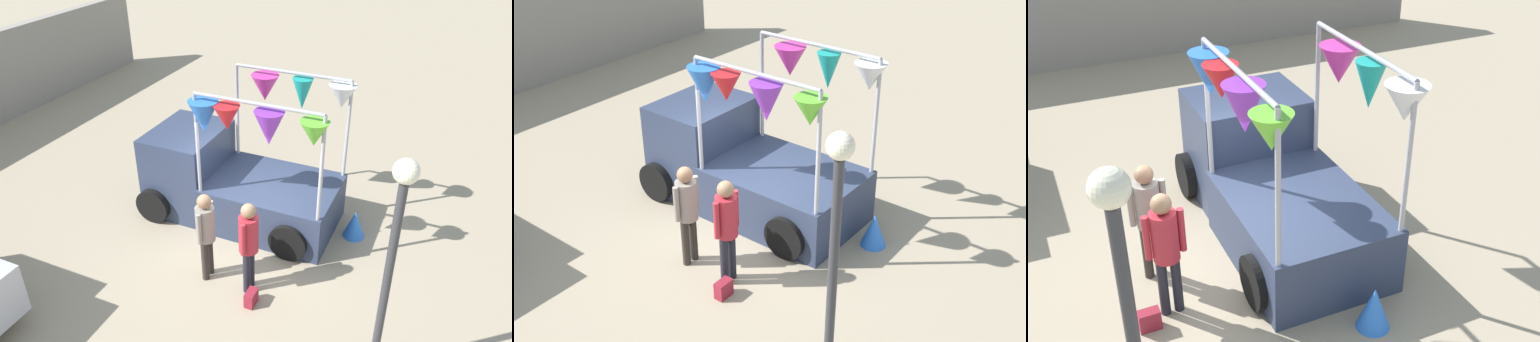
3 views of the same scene
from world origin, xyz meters
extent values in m
plane|color=gray|center=(0.00, 0.00, 0.00)|extent=(60.00, 60.00, 0.00)
cube|color=#2D3851|center=(1.06, -0.23, 0.50)|extent=(1.90, 2.60, 1.00)
cube|color=#2D3851|center=(1.06, 1.77, 0.90)|extent=(1.80, 1.40, 1.80)
cube|color=#8CB2C6|center=(1.06, 1.77, 1.35)|extent=(1.76, 1.37, 0.60)
cylinder|color=black|center=(0.11, 2.12, 0.38)|extent=(0.22, 0.76, 0.76)
cylinder|color=black|center=(2.01, 2.12, 0.38)|extent=(0.22, 0.76, 0.76)
cylinder|color=black|center=(0.11, -0.93, 0.38)|extent=(0.22, 0.76, 0.76)
cylinder|color=black|center=(2.01, -0.93, 0.38)|extent=(0.22, 0.76, 0.76)
cylinder|color=#A5A5AD|center=(0.19, 0.99, 2.03)|extent=(0.07, 0.07, 2.06)
cylinder|color=#A5A5AD|center=(1.93, 0.99, 2.03)|extent=(0.07, 0.07, 2.06)
cylinder|color=#A5A5AD|center=(0.19, -1.45, 2.03)|extent=(0.07, 0.07, 2.06)
cylinder|color=#A5A5AD|center=(1.93, -1.45, 2.03)|extent=(0.07, 0.07, 2.06)
cylinder|color=#A5A5AD|center=(0.19, -0.23, 3.06)|extent=(0.07, 2.44, 0.07)
cylinder|color=#A5A5AD|center=(1.93, -0.23, 3.06)|extent=(0.07, 2.44, 0.07)
cone|color=#66CC33|center=(0.19, -1.28, 2.70)|extent=(0.71, 0.71, 0.45)
cone|color=white|center=(1.93, -1.28, 2.73)|extent=(0.78, 0.78, 0.47)
cone|color=purple|center=(0.19, -0.46, 2.65)|extent=(0.67, 0.67, 0.63)
cone|color=teal|center=(1.93, -0.46, 2.65)|extent=(0.59, 0.59, 0.65)
cone|color=red|center=(0.19, 0.35, 2.70)|extent=(0.57, 0.57, 0.47)
cone|color=#D83399|center=(1.93, 0.35, 2.66)|extent=(0.66, 0.66, 0.55)
cone|color=blue|center=(0.19, 0.82, 2.63)|extent=(0.76, 0.76, 0.62)
cylinder|color=black|center=(-1.04, -0.59, 0.43)|extent=(0.13, 0.13, 0.86)
cylinder|color=black|center=(-0.86, -0.59, 0.43)|extent=(0.13, 0.13, 0.86)
cylinder|color=#B22633|center=(-0.95, -0.59, 1.20)|extent=(0.34, 0.34, 0.68)
sphere|color=#997051|center=(-0.95, -0.59, 1.67)|extent=(0.26, 0.26, 0.26)
cylinder|color=#B22633|center=(-1.17, -0.59, 1.24)|extent=(0.09, 0.09, 0.61)
cylinder|color=#B22633|center=(-0.73, -0.59, 1.24)|extent=(0.09, 0.09, 0.61)
cylinder|color=#2D2823|center=(-1.05, 0.24, 0.42)|extent=(0.13, 0.13, 0.85)
cylinder|color=#2D2823|center=(-0.87, 0.24, 0.42)|extent=(0.13, 0.13, 0.85)
cylinder|color=gray|center=(-0.96, 0.24, 1.18)|extent=(0.34, 0.34, 0.67)
sphere|color=#997051|center=(-0.96, 0.24, 1.64)|extent=(0.25, 0.25, 0.25)
cylinder|color=gray|center=(-1.18, 0.24, 1.21)|extent=(0.09, 0.09, 0.60)
cylinder|color=gray|center=(-0.74, 0.24, 1.21)|extent=(0.09, 0.09, 0.60)
cube|color=maroon|center=(-1.30, -0.79, 0.14)|extent=(0.28, 0.16, 0.28)
cylinder|color=#333338|center=(-1.80, -2.99, 1.65)|extent=(0.12, 0.12, 3.29)
sphere|color=#F2EDCC|center=(-1.80, -2.99, 3.45)|extent=(0.32, 0.32, 0.32)
cone|color=blue|center=(1.29, -1.93, 0.30)|extent=(0.59, 0.59, 0.60)
camera|label=1|loc=(-7.03, -3.41, 6.35)|focal=35.00mm
camera|label=2|loc=(-7.00, -6.06, 6.43)|focal=45.00mm
camera|label=3|loc=(-2.28, -7.03, 5.82)|focal=45.00mm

